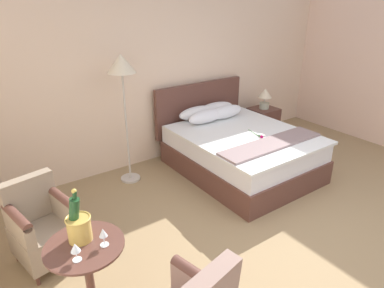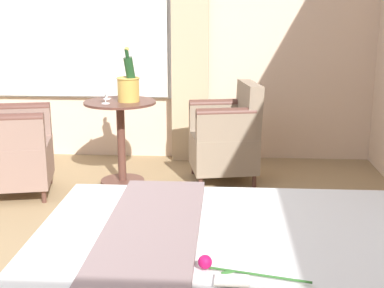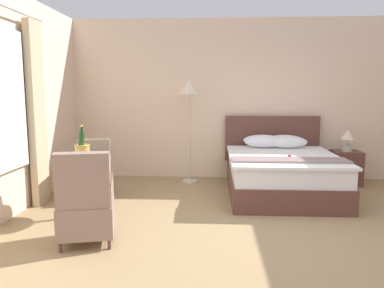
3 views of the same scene
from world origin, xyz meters
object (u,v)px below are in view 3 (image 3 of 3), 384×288
object	(u,v)px
bed	(281,171)
floor_lamp_brass	(190,95)
wine_glass_near_bucket	(69,155)
armchair_facing_bed	(86,205)
wine_glass_near_edge	(88,154)
bedside_lamp	(347,138)
champagne_bucket	(82,150)
nightstand	(346,168)
armchair_by_window	(93,172)
side_table_round	(81,184)

from	to	relation	value
bed	floor_lamp_brass	bearing A→B (deg)	155.73
wine_glass_near_bucket	armchair_facing_bed	xyz separation A→B (m)	(0.44, -0.71, -0.41)
wine_glass_near_edge	wine_glass_near_bucket	bearing A→B (deg)	-169.99
bedside_lamp	floor_lamp_brass	size ratio (longest dim) A/B	0.21
bed	champagne_bucket	distance (m)	3.04
floor_lamp_brass	nightstand	bearing A→B (deg)	0.08
armchair_by_window	wine_glass_near_edge	bearing A→B (deg)	-74.89
armchair_by_window	bedside_lamp	bearing A→B (deg)	13.79
side_table_round	bedside_lamp	bearing A→B (deg)	25.82
wine_glass_near_bucket	wine_glass_near_edge	world-z (taller)	wine_glass_near_edge
champagne_bucket	wine_glass_near_edge	xyz separation A→B (m)	(0.13, -0.17, -0.03)
nightstand	side_table_round	distance (m)	4.44
champagne_bucket	wine_glass_near_edge	size ratio (longest dim) A/B	3.00
champagne_bucket	nightstand	bearing A→B (deg)	24.89
armchair_by_window	armchair_facing_bed	size ratio (longest dim) A/B	0.86
wine_glass_near_edge	armchair_facing_bed	bearing A→B (deg)	-73.80
champagne_bucket	armchair_facing_bed	distance (m)	1.08
nightstand	wine_glass_near_edge	xyz separation A→B (m)	(-3.87, -2.03, 0.55)
wine_glass_near_bucket	armchair_by_window	world-z (taller)	wine_glass_near_bucket
bed	floor_lamp_brass	xyz separation A→B (m)	(-1.48, 0.67, 1.19)
nightstand	armchair_by_window	xyz separation A→B (m)	(-4.14, -1.02, 0.10)
nightstand	side_table_round	size ratio (longest dim) A/B	0.80
armchair_by_window	nightstand	bearing A→B (deg)	13.79
floor_lamp_brass	side_table_round	world-z (taller)	floor_lamp_brass
bedside_lamp	champagne_bucket	xyz separation A→B (m)	(-4.00, -1.86, 0.06)
floor_lamp_brass	armchair_by_window	world-z (taller)	floor_lamp_brass
nightstand	floor_lamp_brass	distance (m)	3.00
bed	champagne_bucket	xyz separation A→B (m)	(-2.76, -1.18, 0.50)
nightstand	floor_lamp_brass	size ratio (longest dim) A/B	0.32
floor_lamp_brass	armchair_by_window	bearing A→B (deg)	-144.50
bedside_lamp	armchair_facing_bed	size ratio (longest dim) A/B	0.37
wine_glass_near_bucket	wine_glass_near_edge	bearing A→B (deg)	10.01
bedside_lamp	wine_glass_near_edge	size ratio (longest dim) A/B	2.45
bed	armchair_by_window	xyz separation A→B (m)	(-2.90, -0.35, 0.03)
bedside_lamp	floor_lamp_brass	distance (m)	2.82
side_table_round	wine_glass_near_edge	bearing A→B (deg)	-36.32
armchair_facing_bed	side_table_round	bearing A→B (deg)	112.22
floor_lamp_brass	champagne_bucket	world-z (taller)	floor_lamp_brass
nightstand	floor_lamp_brass	xyz separation A→B (m)	(-2.72, -0.00, 1.26)
nightstand	bedside_lamp	world-z (taller)	bedside_lamp
bed	nightstand	size ratio (longest dim) A/B	3.65
bed	champagne_bucket	world-z (taller)	champagne_bucket
nightstand	wine_glass_near_edge	world-z (taller)	wine_glass_near_edge
bed	armchair_by_window	world-z (taller)	bed
nightstand	wine_glass_near_edge	distance (m)	4.40
nightstand	champagne_bucket	xyz separation A→B (m)	(-4.00, -1.86, 0.58)
floor_lamp_brass	champagne_bucket	size ratio (longest dim) A/B	3.94
floor_lamp_brass	side_table_round	bearing A→B (deg)	-123.43
champagne_bucket	wine_glass_near_edge	bearing A→B (deg)	-53.53
nightstand	wine_glass_near_edge	bearing A→B (deg)	-152.35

